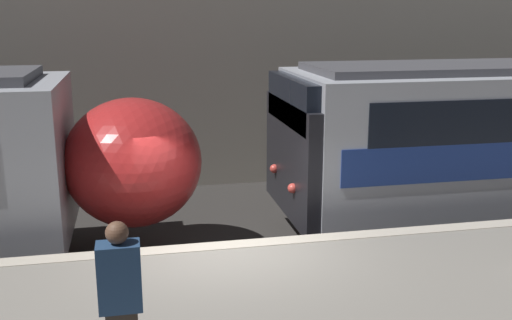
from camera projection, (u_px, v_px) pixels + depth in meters
name	position (u px, v px, depth m)	size (l,w,h in m)	color
ground_plane	(225.00, 311.00, 9.10)	(120.00, 120.00, 0.00)	#33302D
station_rear_barrier	(182.00, 94.00, 15.08)	(50.00, 0.15, 4.83)	#B2AD9E
person_waiting	(121.00, 300.00, 5.32)	(0.38, 0.24, 1.54)	#473D33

